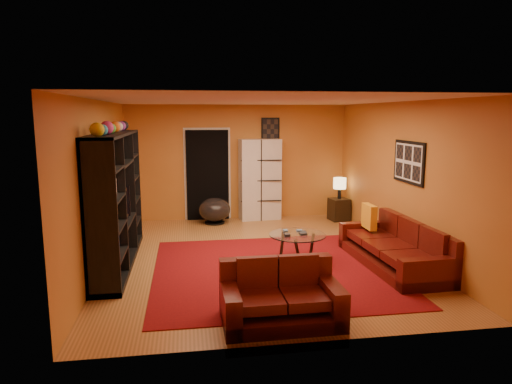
{
  "coord_description": "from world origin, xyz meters",
  "views": [
    {
      "loc": [
        -1.17,
        -7.35,
        2.38
      ],
      "look_at": [
        -0.02,
        0.1,
        1.1
      ],
      "focal_mm": 32.0,
      "sensor_mm": 36.0,
      "label": 1
    }
  ],
  "objects": [
    {
      "name": "floor",
      "position": [
        0.0,
        0.0,
        0.0
      ],
      "size": [
        6.0,
        6.0,
        0.0
      ],
      "primitive_type": "plane",
      "color": "#915D2D",
      "rests_on": "ground"
    },
    {
      "name": "ceiling",
      "position": [
        0.0,
        0.0,
        2.6
      ],
      "size": [
        6.0,
        6.0,
        0.0
      ],
      "primitive_type": "plane",
      "rotation": [
        3.14,
        0.0,
        0.0
      ],
      "color": "white",
      "rests_on": "wall_back"
    },
    {
      "name": "wall_back",
      "position": [
        0.0,
        3.0,
        1.3
      ],
      "size": [
        6.0,
        0.0,
        6.0
      ],
      "primitive_type": "plane",
      "rotation": [
        1.57,
        0.0,
        0.0
      ],
      "color": "#B86C28",
      "rests_on": "floor"
    },
    {
      "name": "wall_front",
      "position": [
        0.0,
        -3.0,
        1.3
      ],
      "size": [
        6.0,
        0.0,
        6.0
      ],
      "primitive_type": "plane",
      "rotation": [
        -1.57,
        0.0,
        0.0
      ],
      "color": "#B86C28",
      "rests_on": "floor"
    },
    {
      "name": "wall_left",
      "position": [
        -2.5,
        0.0,
        1.3
      ],
      "size": [
        0.0,
        6.0,
        6.0
      ],
      "primitive_type": "plane",
      "rotation": [
        1.57,
        0.0,
        1.57
      ],
      "color": "#B86C28",
      "rests_on": "floor"
    },
    {
      "name": "wall_right",
      "position": [
        2.5,
        0.0,
        1.3
      ],
      "size": [
        0.0,
        6.0,
        6.0
      ],
      "primitive_type": "plane",
      "rotation": [
        1.57,
        0.0,
        -1.57
      ],
      "color": "#B86C28",
      "rests_on": "floor"
    },
    {
      "name": "rug",
      "position": [
        0.1,
        -0.7,
        0.01
      ],
      "size": [
        3.6,
        3.6,
        0.01
      ],
      "primitive_type": "cube",
      "color": "#5D0A0E",
      "rests_on": "floor"
    },
    {
      "name": "doorway",
      "position": [
        -0.7,
        2.96,
        1.02
      ],
      "size": [
        0.95,
        0.1,
        2.04
      ],
      "primitive_type": "cube",
      "color": "black",
      "rests_on": "floor"
    },
    {
      "name": "wall_art_right",
      "position": [
        2.48,
        -0.3,
        1.6
      ],
      "size": [
        0.03,
        1.0,
        0.7
      ],
      "primitive_type": "cube",
      "color": "black",
      "rests_on": "wall_right"
    },
    {
      "name": "wall_art_back",
      "position": [
        0.75,
        2.98,
        2.05
      ],
      "size": [
        0.42,
        0.03,
        0.52
      ],
      "primitive_type": "cube",
      "color": "black",
      "rests_on": "wall_back"
    },
    {
      "name": "entertainment_unit",
      "position": [
        -2.27,
        0.0,
        1.05
      ],
      "size": [
        0.45,
        3.0,
        2.1
      ],
      "primitive_type": "cube",
      "color": "black",
      "rests_on": "floor"
    },
    {
      "name": "tv",
      "position": [
        -2.23,
        -0.09,
        0.98
      ],
      "size": [
        0.89,
        0.12,
        0.51
      ],
      "primitive_type": "imported",
      "rotation": [
        0.0,
        0.0,
        1.57
      ],
      "color": "black",
      "rests_on": "entertainment_unit"
    },
    {
      "name": "sofa",
      "position": [
        2.14,
        -0.79,
        0.28
      ],
      "size": [
        1.03,
        2.34,
        0.85
      ],
      "rotation": [
        0.0,
        0.0,
        0.04
      ],
      "color": "#450C09",
      "rests_on": "rug"
    },
    {
      "name": "loveseat",
      "position": [
        -0.13,
        -2.42,
        0.29
      ],
      "size": [
        1.37,
        0.83,
        0.85
      ],
      "rotation": [
        0.0,
        0.0,
        1.58
      ],
      "color": "#450C09",
      "rests_on": "rug"
    },
    {
      "name": "throw_pillow",
      "position": [
        1.95,
        -0.01,
        0.63
      ],
      "size": [
        0.12,
        0.42,
        0.42
      ],
      "primitive_type": "cube",
      "color": "#F6A11B",
      "rests_on": "sofa"
    },
    {
      "name": "coffee_table",
      "position": [
        0.58,
        -0.38,
        0.42
      ],
      "size": [
        0.92,
        0.92,
        0.46
      ],
      "rotation": [
        0.0,
        0.0,
        0.33
      ],
      "color": "silver",
      "rests_on": "floor"
    },
    {
      "name": "storage_cabinet",
      "position": [
        0.48,
        2.8,
        0.92
      ],
      "size": [
        0.95,
        0.5,
        1.83
      ],
      "primitive_type": "cube",
      "rotation": [
        0.0,
        0.0,
        0.1
      ],
      "color": "silver",
      "rests_on": "floor"
    },
    {
      "name": "bowl_chair",
      "position": [
        -0.58,
        2.5,
        0.3
      ],
      "size": [
        0.7,
        0.7,
        0.57
      ],
      "color": "black",
      "rests_on": "floor"
    },
    {
      "name": "side_table",
      "position": [
        2.24,
        2.4,
        0.25
      ],
      "size": [
        0.45,
        0.45,
        0.5
      ],
      "primitive_type": "cube",
      "rotation": [
        0.0,
        0.0,
        0.14
      ],
      "color": "black",
      "rests_on": "floor"
    },
    {
      "name": "table_lamp",
      "position": [
        2.24,
        2.4,
        0.84
      ],
      "size": [
        0.29,
        0.29,
        0.48
      ],
      "color": "black",
      "rests_on": "side_table"
    }
  ]
}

